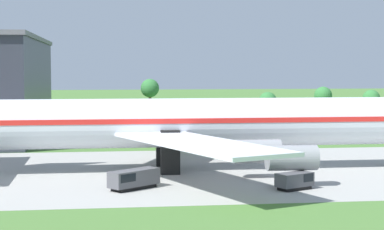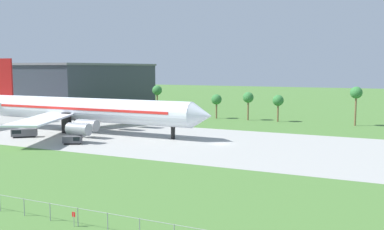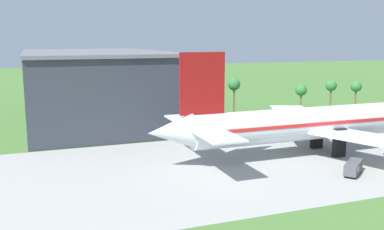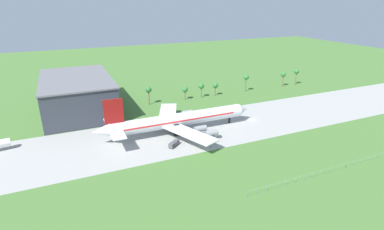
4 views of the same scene
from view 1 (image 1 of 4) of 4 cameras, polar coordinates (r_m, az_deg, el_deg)
jet_airliner at (r=90.74m, az=-0.83°, el=-0.67°), size 77.54×56.29×20.27m
baggage_tug at (r=77.40m, az=-4.91°, el=-5.25°), size 6.03×5.40×2.17m
catering_van at (r=77.89m, az=8.50°, el=-5.32°), size 4.61×3.67×1.89m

